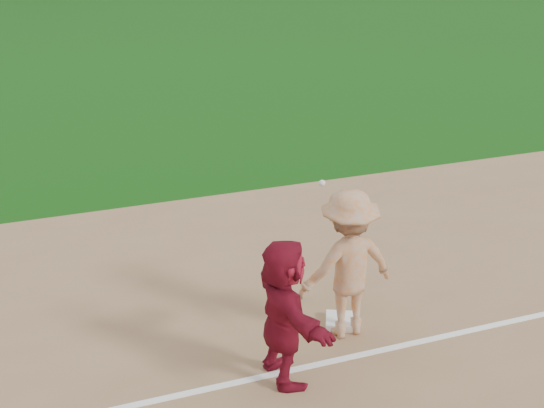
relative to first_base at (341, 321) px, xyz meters
name	(u,v)px	position (x,y,z in m)	size (l,w,h in m)	color
ground	(307,330)	(-0.49, 0.05, -0.07)	(160.00, 160.00, 0.00)	#10430C
foul_line	(330,362)	(-0.49, -0.75, -0.04)	(60.00, 0.10, 0.01)	white
first_base	(341,321)	(0.00, 0.00, 0.00)	(0.42, 0.42, 0.10)	white
base_runner	(284,312)	(-1.17, -0.83, 0.91)	(1.78, 0.57, 1.92)	maroon
first_base_play	(348,264)	(-0.02, -0.17, 1.01)	(1.41, 0.88, 2.29)	#9B9B9D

